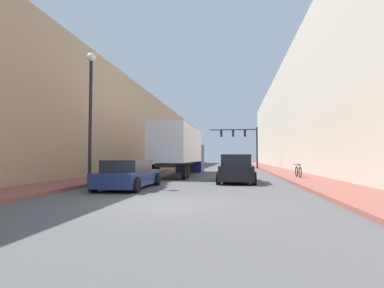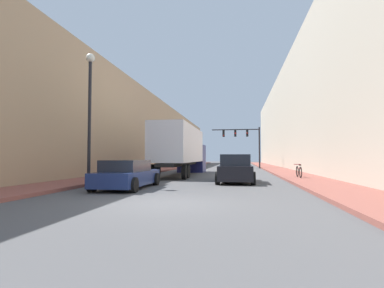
{
  "view_description": "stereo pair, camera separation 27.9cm",
  "coord_description": "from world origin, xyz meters",
  "px_view_note": "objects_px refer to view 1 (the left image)",
  "views": [
    {
      "loc": [
        2.06,
        -9.28,
        1.46
      ],
      "look_at": [
        -0.7,
        10.02,
        2.33
      ],
      "focal_mm": 28.0,
      "sensor_mm": 36.0,
      "label": 1
    },
    {
      "loc": [
        2.34,
        -9.24,
        1.46
      ],
      "look_at": [
        -0.7,
        10.02,
        2.33
      ],
      "focal_mm": 28.0,
      "sensor_mm": 36.0,
      "label": 2
    }
  ],
  "objects_px": {
    "sedan_car": "(129,175)",
    "traffic_signal_gantry": "(243,139)",
    "street_lamp": "(91,100)",
    "semi_truck": "(182,149)",
    "parked_bicycle": "(298,171)",
    "suv_car": "(236,169)"
  },
  "relations": [
    {
      "from": "sedan_car",
      "to": "traffic_signal_gantry",
      "type": "xyz_separation_m",
      "value": [
        6.06,
        27.19,
        3.32
      ]
    },
    {
      "from": "street_lamp",
      "to": "semi_truck",
      "type": "bearing_deg",
      "value": 75.95
    },
    {
      "from": "parked_bicycle",
      "to": "street_lamp",
      "type": "bearing_deg",
      "value": -149.21
    },
    {
      "from": "suv_car",
      "to": "parked_bicycle",
      "type": "xyz_separation_m",
      "value": [
        4.08,
        2.75,
        -0.24
      ]
    },
    {
      "from": "sedan_car",
      "to": "suv_car",
      "type": "height_order",
      "value": "suv_car"
    },
    {
      "from": "sedan_car",
      "to": "street_lamp",
      "type": "xyz_separation_m",
      "value": [
        -2.13,
        0.33,
        3.65
      ]
    },
    {
      "from": "street_lamp",
      "to": "parked_bicycle",
      "type": "relative_size",
      "value": 3.66
    },
    {
      "from": "semi_truck",
      "to": "suv_car",
      "type": "height_order",
      "value": "semi_truck"
    },
    {
      "from": "parked_bicycle",
      "to": "semi_truck",
      "type": "bearing_deg",
      "value": 154.76
    },
    {
      "from": "sedan_car",
      "to": "parked_bicycle",
      "type": "height_order",
      "value": "sedan_car"
    },
    {
      "from": "semi_truck",
      "to": "sedan_car",
      "type": "bearing_deg",
      "value": -92.83
    },
    {
      "from": "parked_bicycle",
      "to": "suv_car",
      "type": "bearing_deg",
      "value": -145.98
    },
    {
      "from": "semi_truck",
      "to": "street_lamp",
      "type": "height_order",
      "value": "street_lamp"
    },
    {
      "from": "street_lamp",
      "to": "traffic_signal_gantry",
      "type": "bearing_deg",
      "value": 73.03
    },
    {
      "from": "suv_car",
      "to": "traffic_signal_gantry",
      "type": "distance_m",
      "value": 23.17
    },
    {
      "from": "suv_car",
      "to": "parked_bicycle",
      "type": "relative_size",
      "value": 2.59
    },
    {
      "from": "traffic_signal_gantry",
      "to": "street_lamp",
      "type": "distance_m",
      "value": 28.08
    },
    {
      "from": "semi_truck",
      "to": "parked_bicycle",
      "type": "distance_m",
      "value": 9.58
    },
    {
      "from": "sedan_car",
      "to": "street_lamp",
      "type": "distance_m",
      "value": 4.24
    },
    {
      "from": "parked_bicycle",
      "to": "sedan_car",
      "type": "bearing_deg",
      "value": -142.33
    },
    {
      "from": "sedan_car",
      "to": "suv_car",
      "type": "relative_size",
      "value": 0.99
    },
    {
      "from": "traffic_signal_gantry",
      "to": "street_lamp",
      "type": "xyz_separation_m",
      "value": [
        -8.19,
        -26.86,
        0.33
      ]
    }
  ]
}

